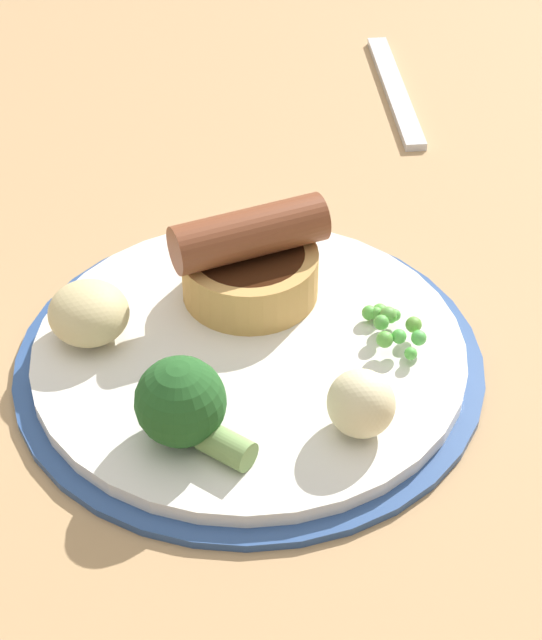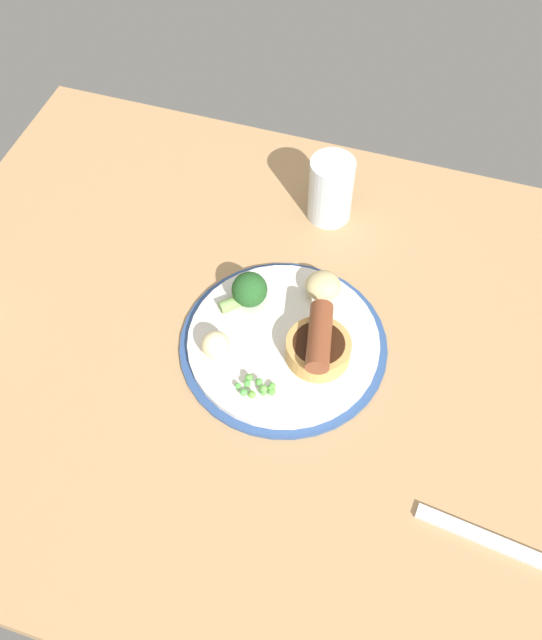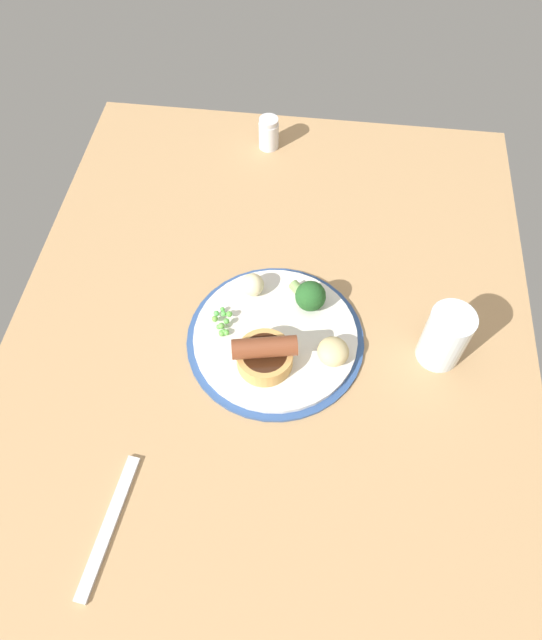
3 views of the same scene
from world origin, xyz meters
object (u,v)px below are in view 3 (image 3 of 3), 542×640
drinking_glass (445,337)px  salt_shaker (269,133)px  potato_chunk_1 (333,352)px  potato_chunk_0 (253,285)px  pea_pile (222,322)px  fork (109,525)px  broccoli_floret_near (310,296)px  dinner_plate (275,338)px  sausage_pudding (266,355)px

drinking_glass → salt_shaker: 52.28cm
potato_chunk_1 → potato_chunk_0: bearing=-128.1°
pea_pile → fork: size_ratio=0.27×
broccoli_floret_near → fork: size_ratio=0.33×
broccoli_floret_near → drinking_glass: bearing=30.2°
dinner_plate → potato_chunk_1: potato_chunk_1 is taller
sausage_pudding → salt_shaker: sausage_pudding is taller
pea_pile → salt_shaker: 42.22cm
broccoli_floret_near → potato_chunk_0: (-1.28, -8.89, -0.42)cm
potato_chunk_1 → drinking_glass: 15.95cm
broccoli_floret_near → potato_chunk_1: 9.88cm
sausage_pudding → pea_pile: sausage_pudding is taller
dinner_plate → fork: dinner_plate is taller
dinner_plate → fork: (29.49, -17.46, -0.27)cm
broccoli_floret_near → salt_shaker: bearing=152.8°
broccoli_floret_near → sausage_pudding: bearing=-69.1°
salt_shaker → potato_chunk_0: bearing=3.1°
sausage_pudding → drinking_glass: drinking_glass is taller
potato_chunk_1 → drinking_glass: (-3.22, 15.50, 1.94)cm
broccoli_floret_near → potato_chunk_0: bearing=-141.8°
sausage_pudding → pea_pile: size_ratio=1.92×
potato_chunk_0 → fork: potato_chunk_0 is taller
sausage_pudding → potato_chunk_0: sausage_pudding is taller
broccoli_floret_near → fork: (35.70, -21.94, -3.34)cm
dinner_plate → drinking_glass: (-0.48, 24.13, 4.43)cm
pea_pile → salt_shaker: size_ratio=0.79×
dinner_plate → sausage_pudding: sausage_pudding is taller
potato_chunk_0 → fork: (36.98, -13.06, -2.91)cm
fork → potato_chunk_1: bearing=142.2°
sausage_pudding → potato_chunk_0: 12.80cm
fork → salt_shaker: salt_shaker is taller
sausage_pudding → pea_pile: 9.27cm
pea_pile → potato_chunk_0: 7.74cm
broccoli_floret_near → dinner_plate: bearing=-79.4°
potato_chunk_1 → fork: size_ratio=0.26×
pea_pile → potato_chunk_0: size_ratio=1.36×
potato_chunk_1 → salt_shaker: size_ratio=0.75×
sausage_pudding → potato_chunk_1: 9.65cm
sausage_pudding → potato_chunk_1: sausage_pudding is taller
salt_shaker → potato_chunk_1: bearing=18.1°
pea_pile → potato_chunk_1: bearing=78.2°
pea_pile → fork: pea_pile is taller
pea_pile → potato_chunk_1: 17.10cm
drinking_glass → potato_chunk_1: bearing=-78.3°
drinking_glass → pea_pile: bearing=-90.5°
dinner_plate → salt_shaker: salt_shaker is taller
potato_chunk_1 → fork: bearing=-44.3°
dinner_plate → potato_chunk_0: size_ratio=7.35×
potato_chunk_0 → drinking_glass: size_ratio=0.36×
pea_pile → fork: 31.71cm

